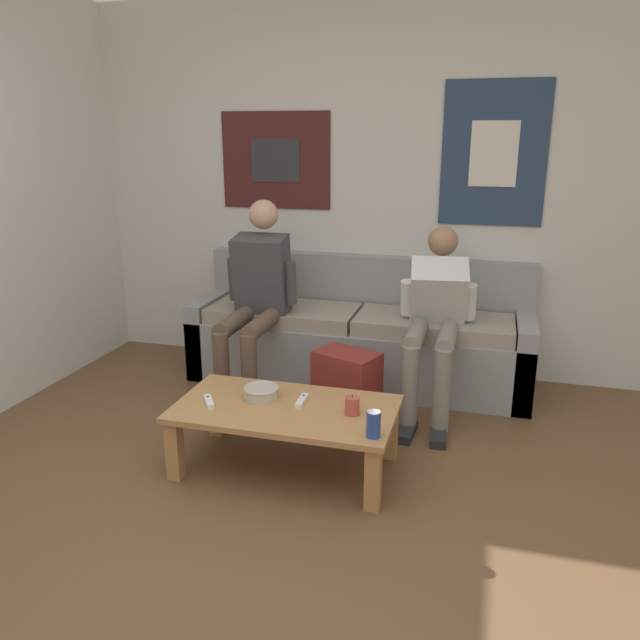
# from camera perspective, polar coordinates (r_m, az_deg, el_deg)

# --- Properties ---
(ground_plane) EXTENTS (18.00, 18.00, 0.00)m
(ground_plane) POSITION_cam_1_polar(r_m,az_deg,el_deg) (2.59, -10.23, -23.36)
(ground_plane) COLOR brown
(wall_back) EXTENTS (10.00, 0.07, 2.55)m
(wall_back) POSITION_cam_1_polar(r_m,az_deg,el_deg) (4.44, 3.51, 11.79)
(wall_back) COLOR silver
(wall_back) RESTS_ON ground_plane
(couch) EXTENTS (2.29, 0.66, 0.83)m
(couch) POSITION_cam_1_polar(r_m,az_deg,el_deg) (4.30, 3.58, -1.75)
(couch) COLOR gray
(couch) RESTS_ON ground_plane
(coffee_table) EXTENTS (1.11, 0.60, 0.34)m
(coffee_table) POSITION_cam_1_polar(r_m,az_deg,el_deg) (3.18, -3.17, -8.78)
(coffee_table) COLOR #B27F4C
(coffee_table) RESTS_ON ground_plane
(person_seated_adult) EXTENTS (0.47, 0.84, 1.25)m
(person_seated_adult) POSITION_cam_1_polar(r_m,az_deg,el_deg) (4.02, -5.88, 2.48)
(person_seated_adult) COLOR brown
(person_seated_adult) RESTS_ON ground_plane
(person_seated_teen) EXTENTS (0.47, 0.97, 1.10)m
(person_seated_teen) POSITION_cam_1_polar(r_m,az_deg,el_deg) (3.84, 10.49, 0.68)
(person_seated_teen) COLOR gray
(person_seated_teen) RESTS_ON ground_plane
(backpack) EXTENTS (0.42, 0.36, 0.43)m
(backpack) POSITION_cam_1_polar(r_m,az_deg,el_deg) (3.70, 2.35, -6.33)
(backpack) COLOR maroon
(backpack) RESTS_ON ground_plane
(ceramic_bowl) EXTENTS (0.18, 0.18, 0.06)m
(ceramic_bowl) POSITION_cam_1_polar(r_m,az_deg,el_deg) (3.25, -5.41, -6.54)
(ceramic_bowl) COLOR #B7B2A8
(ceramic_bowl) RESTS_ON coffee_table
(pillar_candle) EXTENTS (0.07, 0.07, 0.10)m
(pillar_candle) POSITION_cam_1_polar(r_m,az_deg,el_deg) (3.06, 2.96, -7.84)
(pillar_candle) COLOR #B24C42
(pillar_candle) RESTS_ON coffee_table
(drink_can_blue) EXTENTS (0.07, 0.07, 0.12)m
(drink_can_blue) POSITION_cam_1_polar(r_m,az_deg,el_deg) (2.84, 4.91, -9.47)
(drink_can_blue) COLOR #28479E
(drink_can_blue) RESTS_ON coffee_table
(game_controller_near_left) EXTENTS (0.11, 0.14, 0.03)m
(game_controller_near_left) POSITION_cam_1_polar(r_m,az_deg,el_deg) (3.23, -10.12, -7.35)
(game_controller_near_left) COLOR white
(game_controller_near_left) RESTS_ON coffee_table
(game_controller_near_right) EXTENTS (0.04, 0.14, 0.03)m
(game_controller_near_right) POSITION_cam_1_polar(r_m,az_deg,el_deg) (3.19, -1.66, -7.37)
(game_controller_near_right) COLOR white
(game_controller_near_right) RESTS_ON coffee_table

